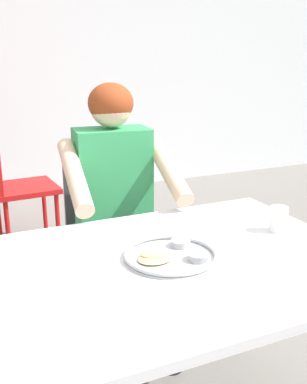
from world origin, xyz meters
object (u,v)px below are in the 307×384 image
diner_foreground (118,196)px  chair_red_right (13,183)px  drinking_cup (279,218)px  chair_foreground (107,228)px  table_foreground (177,279)px  thali_tray (171,255)px

diner_foreground → chair_red_right: size_ratio=1.47×
drinking_cup → chair_foreground: (-0.38, 0.85, -0.28)m
chair_red_right → table_foreground: bearing=-82.9°
chair_foreground → chair_red_right: (-0.32, 1.09, -0.00)m
thali_tray → drinking_cup: drinking_cup is taller
table_foreground → thali_tray: bearing=133.4°
drinking_cup → table_foreground: bearing=-172.0°
drinking_cup → diner_foreground: bearing=122.0°
chair_foreground → diner_foreground: bearing=-94.1°
drinking_cup → chair_red_right: 2.08m
table_foreground → thali_tray: 0.08m
drinking_cup → chair_red_right: bearing=109.7°
table_foreground → drinking_cup: drinking_cup is taller
chair_foreground → table_foreground: bearing=-94.3°
diner_foreground → drinking_cup: bearing=-58.0°
diner_foreground → table_foreground: bearing=-94.4°
table_foreground → diner_foreground: bearing=85.6°
diner_foreground → chair_red_right: (-0.30, 1.32, -0.24)m
drinking_cup → chair_red_right: chair_red_right is taller
thali_tray → chair_foreground: (0.08, 0.90, -0.24)m
chair_foreground → drinking_cup: bearing=-66.1°
thali_tray → drinking_cup: bearing=5.9°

